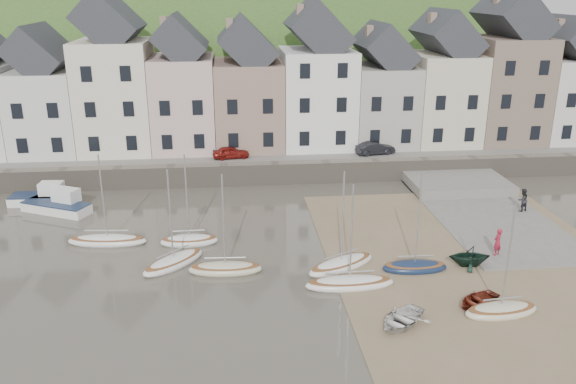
{
  "coord_description": "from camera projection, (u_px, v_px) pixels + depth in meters",
  "views": [
    {
      "loc": [
        -3.76,
        -31.0,
        16.04
      ],
      "look_at": [
        0.0,
        6.0,
        3.0
      ],
      "focal_mm": 36.74,
      "sensor_mm": 36.0,
      "label": 1
    }
  ],
  "objects": [
    {
      "name": "sailboat_1",
      "position": [
        174.0,
        262.0,
        35.63
      ],
      "size": [
        4.25,
        4.21,
        6.32
      ],
      "color": "white",
      "rests_on": "ground"
    },
    {
      "name": "sailboat_0",
      "position": [
        107.0,
        240.0,
        38.67
      ],
      "size": [
        5.32,
        1.99,
        6.32
      ],
      "color": "white",
      "rests_on": "ground"
    },
    {
      "name": "motorboat_2",
      "position": [
        45.0,
        197.0,
        45.71
      ],
      "size": [
        5.02,
        2.05,
        1.7
      ],
      "color": "white",
      "rests_on": "ground"
    },
    {
      "name": "person_red",
      "position": [
        498.0,
        242.0,
        36.58
      ],
      "size": [
        0.77,
        0.7,
        1.76
      ],
      "primitive_type": "imported",
      "rotation": [
        0.0,
        0.0,
        3.69
      ],
      "color": "maroon",
      "rests_on": "slipway"
    },
    {
      "name": "sailboat_5",
      "position": [
        415.0,
        266.0,
        35.02
      ],
      "size": [
        3.93,
        1.61,
        6.32
      ],
      "color": "#152442",
      "rests_on": "ground"
    },
    {
      "name": "quay_land",
      "position": [
        264.0,
        133.0,
        64.57
      ],
      "size": [
        90.0,
        30.0,
        1.5
      ],
      "primitive_type": "cube",
      "color": "#385522",
      "rests_on": "ground"
    },
    {
      "name": "person_dark",
      "position": [
        523.0,
        200.0,
        43.79
      ],
      "size": [
        1.01,
        0.89,
        1.75
      ],
      "primitive_type": "imported",
      "rotation": [
        0.0,
        0.0,
        3.45
      ],
      "color": "#232428",
      "rests_on": "slipway"
    },
    {
      "name": "sailboat_4",
      "position": [
        350.0,
        283.0,
        33.11
      ],
      "size": [
        5.1,
        1.57,
        6.32
      ],
      "color": "white",
      "rests_on": "ground"
    },
    {
      "name": "rowboat_red",
      "position": [
        478.0,
        300.0,
        31.12
      ],
      "size": [
        3.29,
        2.97,
        0.56
      ],
      "primitive_type": "imported",
      "rotation": [
        0.0,
        0.0,
        -1.08
      ],
      "color": "maroon",
      "rests_on": "beach"
    },
    {
      "name": "car_right",
      "position": [
        375.0,
        148.0,
        53.25
      ],
      "size": [
        3.68,
        1.88,
        1.16
      ],
      "primitive_type": "imported",
      "rotation": [
        0.0,
        0.0,
        1.76
      ],
      "color": "black",
      "rests_on": "quay_street"
    },
    {
      "name": "sailboat_2",
      "position": [
        225.0,
        268.0,
        34.81
      ],
      "size": [
        4.45,
        1.73,
        6.32
      ],
      "color": "beige",
      "rests_on": "ground"
    },
    {
      "name": "motorboat_0",
      "position": [
        59.0,
        204.0,
        44.06
      ],
      "size": [
        5.5,
        3.89,
        1.7
      ],
      "color": "white",
      "rests_on": "ground"
    },
    {
      "name": "townhouse_terrace",
      "position": [
        287.0,
        85.0,
        55.05
      ],
      "size": [
        61.05,
        8.0,
        13.93
      ],
      "color": "silver",
      "rests_on": "quay_land"
    },
    {
      "name": "car_left",
      "position": [
        231.0,
        152.0,
        52.02
      ],
      "size": [
        3.34,
        1.7,
        1.09
      ],
      "primitive_type": "imported",
      "rotation": [
        0.0,
        0.0,
        1.7
      ],
      "color": "maroon",
      "rests_on": "quay_street"
    },
    {
      "name": "sailboat_6",
      "position": [
        341.0,
        264.0,
        35.32
      ],
      "size": [
        4.87,
        3.59,
        6.32
      ],
      "color": "white",
      "rests_on": "ground"
    },
    {
      "name": "rowboat_white",
      "position": [
        401.0,
        319.0,
        29.28
      ],
      "size": [
        3.74,
        3.65,
        0.63
      ],
      "primitive_type": "imported",
      "rotation": [
        0.0,
        0.0,
        -0.85
      ],
      "color": "silver",
      "rests_on": "beach"
    },
    {
      "name": "beach",
      "position": [
        478.0,
        264.0,
        35.81
      ],
      "size": [
        18.0,
        26.0,
        0.06
      ],
      "primitive_type": "cube",
      "color": "#756347",
      "rests_on": "ground"
    },
    {
      "name": "sailboat_7",
      "position": [
        501.0,
        310.0,
        30.32
      ],
      "size": [
        4.12,
        1.9,
        6.32
      ],
      "color": "beige",
      "rests_on": "ground"
    },
    {
      "name": "ground",
      "position": [
        298.0,
        273.0,
        34.77
      ],
      "size": [
        160.0,
        160.0,
        0.0
      ],
      "primitive_type": "plane",
      "color": "#4C483C",
      "rests_on": "ground"
    },
    {
      "name": "seawall",
      "position": [
        275.0,
        173.0,
        50.44
      ],
      "size": [
        70.0,
        1.2,
        1.8
      ],
      "primitive_type": "cube",
      "color": "slate",
      "rests_on": "ground"
    },
    {
      "name": "hillside",
      "position": [
        224.0,
        205.0,
        96.58
      ],
      "size": [
        134.4,
        84.0,
        84.0
      ],
      "color": "#385522",
      "rests_on": "ground"
    },
    {
      "name": "sailboat_3",
      "position": [
        189.0,
        240.0,
        38.64
      ],
      "size": [
        3.8,
        1.56,
        6.32
      ],
      "color": "white",
      "rests_on": "ground"
    },
    {
      "name": "rowboat_green",
      "position": [
        469.0,
        256.0,
        35.39
      ],
      "size": [
        2.62,
        2.31,
        1.3
      ],
      "primitive_type": "imported",
      "rotation": [
        0.0,
        0.0,
        -1.64
      ],
      "color": "black",
      "rests_on": "beach"
    },
    {
      "name": "slipway",
      "position": [
        486.0,
        214.0,
        43.7
      ],
      "size": [
        8.0,
        18.0,
        0.12
      ],
      "primitive_type": "cube",
      "color": "slate",
      "rests_on": "ground"
    },
    {
      "name": "quay_street",
      "position": [
        272.0,
        155.0,
        53.51
      ],
      "size": [
        70.0,
        7.0,
        0.1
      ],
      "primitive_type": "cube",
      "color": "slate",
      "rests_on": "quay_land"
    }
  ]
}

